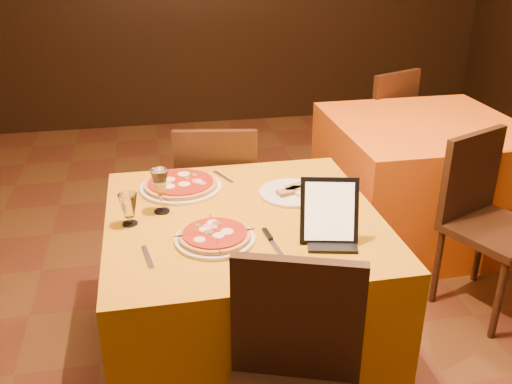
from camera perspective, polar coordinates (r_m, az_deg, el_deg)
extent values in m
cube|color=#5E2D19|center=(2.84, 0.46, -14.92)|extent=(6.00, 7.00, 0.01)
cube|color=#C6820C|center=(2.51, -1.23, -9.99)|extent=(1.10, 1.10, 0.75)
cube|color=#E05F0E|center=(3.73, 16.06, 1.21)|extent=(1.10, 1.10, 0.75)
cylinder|color=white|center=(2.14, -4.13, -4.70)|extent=(0.30, 0.30, 0.01)
cylinder|color=#AD4C23|center=(2.13, -4.14, -4.33)|extent=(0.27, 0.27, 0.02)
cylinder|color=white|center=(2.58, -7.52, 0.49)|extent=(0.37, 0.37, 0.01)
cylinder|color=#AD4C23|center=(2.57, -7.54, 0.81)|extent=(0.33, 0.33, 0.02)
cylinder|color=white|center=(2.50, 3.66, -0.09)|extent=(0.29, 0.29, 0.01)
cylinder|color=olive|center=(2.50, 3.67, 0.26)|extent=(0.18, 0.18, 0.02)
cube|color=black|center=(2.11, 7.34, -1.83)|extent=(0.23, 0.15, 0.24)
cube|color=#A9A9AF|center=(2.10, 1.89, -5.45)|extent=(0.05, 0.25, 0.01)
cube|color=silver|center=(2.07, -10.77, -6.41)|extent=(0.04, 0.16, 0.01)
cube|color=silver|center=(2.67, -3.29, 1.51)|extent=(0.08, 0.16, 0.01)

